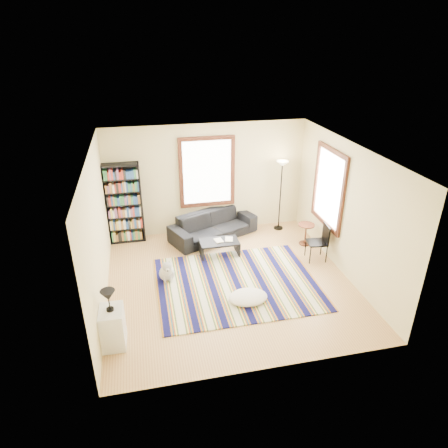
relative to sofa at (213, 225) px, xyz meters
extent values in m
cube|color=tan|center=(-0.06, -2.05, -0.37)|extent=(5.00, 5.00, 0.10)
cube|color=white|center=(-0.06, -2.05, 2.53)|extent=(5.00, 5.00, 0.10)
cube|color=beige|center=(-0.06, 0.50, 1.08)|extent=(5.00, 0.10, 2.80)
cube|color=beige|center=(-0.06, -4.60, 1.08)|extent=(5.00, 0.10, 2.80)
cube|color=beige|center=(-2.61, -2.05, 1.08)|extent=(0.10, 5.00, 2.80)
cube|color=beige|center=(2.49, -2.05, 1.08)|extent=(0.10, 5.00, 2.80)
cube|color=white|center=(-0.06, 0.42, 1.28)|extent=(1.20, 0.06, 1.60)
cube|color=white|center=(2.41, -1.25, 1.28)|extent=(0.06, 1.20, 1.60)
cube|color=#0C0C3C|center=(0.07, -2.18, -0.31)|extent=(3.30, 2.64, 0.02)
imported|color=black|center=(0.00, 0.00, 0.00)|extent=(1.68, 2.38, 0.65)
cube|color=black|center=(-2.15, 0.27, 0.68)|extent=(0.90, 0.30, 2.00)
cube|color=black|center=(-0.04, -0.93, -0.14)|extent=(1.02, 0.80, 0.36)
imported|color=beige|center=(-0.14, -0.93, 0.05)|extent=(0.26, 0.21, 0.02)
imported|color=beige|center=(0.11, -0.88, 0.05)|extent=(0.23, 0.28, 0.02)
ellipsoid|color=white|center=(0.14, -2.81, -0.23)|extent=(0.91, 0.79, 0.19)
cylinder|color=#462311|center=(2.14, -0.86, -0.05)|extent=(0.49, 0.49, 0.54)
cube|color=black|center=(2.09, -1.59, 0.11)|extent=(0.46, 0.44, 0.86)
cube|color=silver|center=(-2.36, -3.47, 0.03)|extent=(0.39, 0.51, 0.70)
camera|label=1|loc=(-1.67, -8.92, 4.43)|focal=32.00mm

